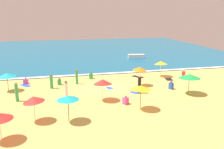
{
  "coord_description": "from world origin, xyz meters",
  "views": [
    {
      "loc": [
        -5.65,
        -25.8,
        8.19
      ],
      "look_at": [
        1.19,
        2.8,
        0.8
      ],
      "focal_mm": 39.89,
      "sensor_mm": 36.0,
      "label": 1
    }
  ],
  "objects": [
    {
      "name": "beach_umbrella_0",
      "position": [
        -4.76,
        -7.83,
        1.94
      ],
      "size": [
        2.3,
        2.3,
        2.12
      ],
      "color": "#4C3823",
      "rests_on": "ground_plane"
    },
    {
      "name": "beach_umbrella_8",
      "position": [
        3.76,
        0.12,
        1.97
      ],
      "size": [
        1.63,
        1.66,
        2.23
      ],
      "color": "silver",
      "rests_on": "ground_plane"
    },
    {
      "name": "beachgoer_6",
      "position": [
        -5.13,
        2.53,
        0.36
      ],
      "size": [
        0.45,
        0.45,
        0.85
      ],
      "color": "green",
      "rests_on": "ground_plane"
    },
    {
      "name": "ocean_water",
      "position": [
        0.0,
        28.0,
        0.05
      ],
      "size": [
        60.0,
        44.0,
        0.1
      ],
      "primitive_type": "cube",
      "color": "#146B93",
      "rests_on": "ground_plane"
    },
    {
      "name": "beachgoer_7",
      "position": [
        0.56,
        -5.22,
        0.34
      ],
      "size": [
        0.58,
        0.58,
        0.82
      ],
      "color": "#D84CA5",
      "rests_on": "ground_plane"
    },
    {
      "name": "beachgoer_9",
      "position": [
        2.84,
        -2.5,
        0.94
      ],
      "size": [
        0.37,
        0.37,
        1.96
      ],
      "color": "black",
      "rests_on": "ground_plane"
    },
    {
      "name": "beach_umbrella_3",
      "position": [
        7.68,
        -3.9,
        1.89
      ],
      "size": [
        2.45,
        2.46,
        2.14
      ],
      "color": "#4C3823",
      "rests_on": "ground_plane"
    },
    {
      "name": "beachgoer_1",
      "position": [
        -6.02,
        1.34,
        0.77
      ],
      "size": [
        0.48,
        0.48,
        1.66
      ],
      "color": "green",
      "rests_on": "ground_plane"
    },
    {
      "name": "beach_towel_0",
      "position": [
        2.47,
        -2.21,
        0.01
      ],
      "size": [
        1.19,
        1.28,
        0.01
      ],
      "color": "blue",
      "rests_on": "ground_plane"
    },
    {
      "name": "beach_umbrella_2",
      "position": [
        -1.27,
        -3.74,
        1.85
      ],
      "size": [
        1.84,
        1.88,
        2.16
      ],
      "color": "silver",
      "rests_on": "ground_plane"
    },
    {
      "name": "beach_towel_4",
      "position": [
        8.31,
        1.81,
        0.01
      ],
      "size": [
        1.07,
        1.48,
        0.01
      ],
      "color": "black",
      "rests_on": "ground_plane"
    },
    {
      "name": "beachgoer_4",
      "position": [
        -4.6,
        -1.81,
        0.78
      ],
      "size": [
        0.39,
        0.39,
        1.63
      ],
      "color": "white",
      "rests_on": "ground_plane"
    },
    {
      "name": "beach_umbrella_4",
      "position": [
        -7.29,
        -7.14,
        1.8
      ],
      "size": [
        1.86,
        1.83,
        2.11
      ],
      "color": "silver",
      "rests_on": "ground_plane"
    },
    {
      "name": "beachgoer_2",
      "position": [
        -3.13,
        2.41,
        0.86
      ],
      "size": [
        0.32,
        0.32,
        1.78
      ],
      "color": "green",
      "rests_on": "ground_plane"
    },
    {
      "name": "beach_umbrella_6",
      "position": [
        -10.52,
        1.47,
        1.76
      ],
      "size": [
        2.39,
        2.39,
        2.0
      ],
      "color": "#4C3823",
      "rests_on": "ground_plane"
    },
    {
      "name": "beach_towel_3",
      "position": [
        -8.95,
        3.13,
        0.01
      ],
      "size": [
        1.51,
        1.65,
        0.01
      ],
      "color": "blue",
      "rests_on": "ground_plane"
    },
    {
      "name": "wave_breaker_foam",
      "position": [
        0.0,
        6.3,
        0.1
      ],
      "size": [
        57.0,
        0.7,
        0.01
      ],
      "primitive_type": "cube",
      "color": "white",
      "rests_on": "ocean_water"
    },
    {
      "name": "beachgoer_11",
      "position": [
        -9.2,
        -2.12,
        0.92
      ],
      "size": [
        0.44,
        0.44,
        1.91
      ],
      "color": "green",
      "rests_on": "ground_plane"
    },
    {
      "name": "small_boat_0",
      "position": [
        8.96,
        16.37,
        0.44
      ],
      "size": [
        3.03,
        1.37,
        0.69
      ],
      "color": "white",
      "rests_on": "ocean_water"
    },
    {
      "name": "beachgoer_3",
      "position": [
        -8.96,
        3.83,
        0.32
      ],
      "size": [
        0.58,
        0.58,
        0.79
      ],
      "color": "#D84CA5",
      "rests_on": "ground_plane"
    },
    {
      "name": "beach_umbrella_9",
      "position": [
        1.43,
        -6.75,
        1.98
      ],
      "size": [
        2.32,
        2.32,
        2.18
      ],
      "color": "#4C3823",
      "rests_on": "ground_plane"
    },
    {
      "name": "beachgoer_0",
      "position": [
        10.77,
        2.64,
        0.38
      ],
      "size": [
        0.56,
        0.56,
        0.89
      ],
      "color": "red",
      "rests_on": "ground_plane"
    },
    {
      "name": "beach_umbrella_5",
      "position": [
        7.87,
        3.44,
        1.81
      ],
      "size": [
        1.8,
        1.83,
        2.11
      ],
      "color": "silver",
      "rests_on": "ground_plane"
    },
    {
      "name": "beach_towel_1",
      "position": [
        4.93,
        3.93,
        0.01
      ],
      "size": [
        1.62,
        1.77,
        0.01
      ],
      "color": "black",
      "rests_on": "ground_plane"
    },
    {
      "name": "ground_plane",
      "position": [
        0.0,
        0.0,
        0.0
      ],
      "size": [
        60.0,
        60.0,
        0.0
      ],
      "primitive_type": "plane",
      "color": "#EDBC60"
    },
    {
      "name": "beach_towel_2",
      "position": [
        0.22,
        -0.06,
        0.01
      ],
      "size": [
        0.82,
        1.13,
        0.01
      ],
      "color": "blue",
      "rests_on": "ground_plane"
    },
    {
      "name": "beachgoer_8",
      "position": [
        -1.16,
        4.4,
        0.37
      ],
      "size": [
        0.48,
        0.48,
        0.88
      ],
      "color": "green",
      "rests_on": "ground_plane"
    },
    {
      "name": "beachgoer_5",
      "position": [
        6.71,
        -1.96,
        0.4
      ],
      "size": [
        0.57,
        0.57,
        0.93
      ],
      "color": "blue",
      "rests_on": "ground_plane"
    }
  ]
}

